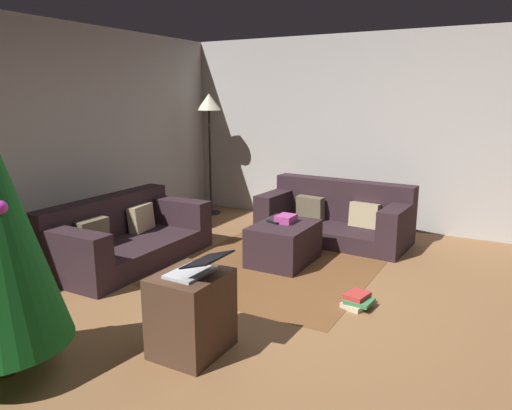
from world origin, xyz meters
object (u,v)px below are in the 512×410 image
(side_table, at_px, (192,313))
(laptop, at_px, (197,268))
(book_stack, at_px, (358,301))
(couch_left, at_px, (123,237))
(tv_remote, at_px, (273,222))
(couch_right, at_px, (336,217))
(corner_lamp, at_px, (209,112))
(gift_box, at_px, (286,219))
(ottoman, at_px, (284,243))

(side_table, relative_size, laptop, 1.52)
(side_table, distance_m, book_stack, 1.54)
(couch_left, relative_size, tv_remote, 11.58)
(tv_remote, distance_m, laptop, 2.05)
(couch_right, height_order, laptop, laptop)
(couch_left, relative_size, corner_lamp, 1.02)
(laptop, bearing_deg, corner_lamp, 33.02)
(couch_right, xyz_separation_m, corner_lamp, (0.34, 2.15, 1.27))
(couch_left, xyz_separation_m, side_table, (-1.22, -1.84, 0.03))
(tv_remote, bearing_deg, book_stack, -100.93)
(side_table, relative_size, corner_lamp, 0.32)
(tv_remote, xyz_separation_m, book_stack, (-0.71, -1.18, -0.38))
(tv_remote, distance_m, corner_lamp, 2.61)
(gift_box, bearing_deg, tv_remote, 133.09)
(couch_left, bearing_deg, book_stack, 91.05)
(laptop, bearing_deg, couch_right, 2.15)
(side_table, distance_m, laptop, 0.35)
(ottoman, bearing_deg, laptop, -171.31)
(couch_left, bearing_deg, corner_lamp, -171.15)
(side_table, xyz_separation_m, laptop, (-0.00, -0.06, 0.35))
(ottoman, height_order, laptop, laptop)
(laptop, relative_size, corner_lamp, 0.21)
(side_table, bearing_deg, book_stack, -32.07)
(tv_remote, relative_size, book_stack, 0.57)
(couch_left, height_order, gift_box, couch_left)
(couch_right, height_order, tv_remote, couch_right)
(gift_box, height_order, corner_lamp, corner_lamp)
(book_stack, height_order, corner_lamp, corner_lamp)
(ottoman, relative_size, tv_remote, 4.94)
(ottoman, distance_m, tv_remote, 0.26)
(laptop, bearing_deg, side_table, 89.08)
(gift_box, xyz_separation_m, corner_lamp, (1.39, 1.94, 1.08))
(couch_right, height_order, corner_lamp, corner_lamp)
(couch_left, bearing_deg, ottoman, 116.26)
(ottoman, xyz_separation_m, gift_box, (0.08, 0.02, 0.26))
(side_table, bearing_deg, couch_left, 56.48)
(ottoman, relative_size, book_stack, 2.81)
(tv_remote, bearing_deg, laptop, -147.77)
(ottoman, relative_size, corner_lamp, 0.44)
(book_stack, bearing_deg, tv_remote, 59.05)
(gift_box, bearing_deg, couch_right, -11.18)
(couch_right, relative_size, book_stack, 6.68)
(laptop, bearing_deg, ottoman, 8.69)
(couch_right, relative_size, side_table, 3.22)
(ottoman, height_order, gift_box, gift_box)
(gift_box, distance_m, tv_remote, 0.15)
(tv_remote, height_order, laptop, laptop)
(tv_remote, distance_m, book_stack, 1.43)
(couch_right, distance_m, tv_remote, 1.20)
(couch_left, distance_m, couch_right, 2.62)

